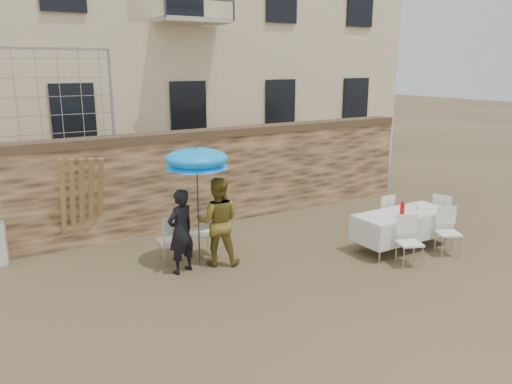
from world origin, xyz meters
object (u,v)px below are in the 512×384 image
couple_chair_right (203,232)px  table_chair_side (443,215)px  woman_dress (218,222)px  table_chair_front_right (449,232)px  man_suit (181,231)px  umbrella (197,162)px  table_chair_back (381,215)px  banquet_table (403,214)px  couple_chair_left (170,239)px  table_chair_front_left (410,242)px  soda_bottle (402,209)px

couple_chair_right → table_chair_side: 5.34m
woman_dress → table_chair_front_right: 4.59m
man_suit → umbrella: 1.28m
table_chair_back → umbrella: bearing=-5.7°
banquet_table → couple_chair_left: bearing=158.1°
couple_chair_left → table_chair_front_right: size_ratio=1.00×
table_chair_front_left → table_chair_side: bearing=45.8°
umbrella → couple_chair_right: (0.30, 0.45, -1.52)m
soda_bottle → table_chair_front_left: 0.84m
table_chair_front_left → couple_chair_right: bearing=163.6°
table_chair_front_right → table_chair_back: (-0.30, 1.55, 0.00)m
couple_chair_left → soda_bottle: bearing=157.6°
couple_chair_left → table_chair_front_right: bearing=154.9°
couple_chair_right → woman_dress: bearing=93.6°
umbrella → table_chair_back: umbrella is taller
woman_dress → umbrella: umbrella is taller
man_suit → table_chair_front_right: size_ratio=1.64×
table_chair_side → table_chair_back: bearing=38.4°
man_suit → woman_dress: woman_dress is taller
table_chair_front_right → table_chair_side: (0.90, 0.85, 0.00)m
couple_chair_left → soda_bottle: 4.61m
man_suit → table_chair_side: man_suit is taller
woman_dress → table_chair_back: bearing=-156.4°
man_suit → table_chair_front_left: 4.27m
table_chair_side → man_suit: bearing=57.8°
couple_chair_right → table_chair_back: size_ratio=1.00×
woman_dress → umbrella: size_ratio=0.80×
banquet_table → table_chair_back: size_ratio=2.19×
table_chair_front_left → table_chair_front_right: size_ratio=1.00×
man_suit → couple_chair_left: size_ratio=1.64×
umbrella → table_chair_back: (4.18, -0.51, -1.52)m
woman_dress → soda_bottle: size_ratio=6.51×
man_suit → couple_chair_left: 0.63m
table_chair_front_right → table_chair_side: same height
woman_dress → umbrella: (-0.35, 0.10, 1.15)m
banquet_table → table_chair_front_right: table_chair_front_right is taller
man_suit → table_chair_front_left: bearing=133.8°
man_suit → table_chair_side: 5.89m
couple_chair_left → man_suit: bearing=92.1°
umbrella → couple_chair_left: umbrella is taller
umbrella → woman_dress: bearing=-15.9°
woman_dress → soda_bottle: bearing=-171.9°
soda_bottle → table_chair_side: soda_bottle is taller
couple_chair_right → table_chair_front_right: 4.87m
woman_dress → banquet_table: 3.83m
umbrella → couple_chair_right: umbrella is taller
soda_bottle → table_chair_front_right: (0.70, -0.60, -0.43)m
couple_chair_right → banquet_table: (3.68, -1.76, 0.25)m
woman_dress → soda_bottle: (3.43, -1.36, 0.06)m
couple_chair_right → table_chair_back: same height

